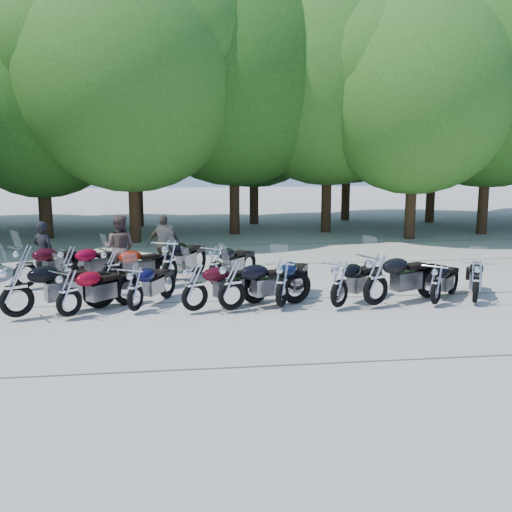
{
  "coord_description": "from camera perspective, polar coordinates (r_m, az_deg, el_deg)",
  "views": [
    {
      "loc": [
        -1.79,
        -12.6,
        3.66
      ],
      "look_at": [
        0.0,
        1.5,
        1.1
      ],
      "focal_mm": 42.0,
      "sensor_mm": 36.0,
      "label": 1
    }
  ],
  "objects": [
    {
      "name": "tree_12",
      "position": [
        29.36,
        -0.2,
        14.24
      ],
      "size": [
        7.88,
        7.88,
        9.67
      ],
      "color": "#3A2614",
      "rests_on": "ground"
    },
    {
      "name": "motorcycle_1",
      "position": [
        13.53,
        -17.42,
        -3.24
      ],
      "size": [
        2.04,
        2.03,
        1.25
      ],
      "primitive_type": null,
      "rotation": [
        0.0,
        0.0,
        2.35
      ],
      "color": "maroon",
      "rests_on": "ground"
    },
    {
      "name": "rider_0",
      "position": [
        17.39,
        -19.58,
        0.34
      ],
      "size": [
        0.74,
        0.64,
        1.72
      ],
      "primitive_type": "imported",
      "rotation": [
        0.0,
        0.0,
        2.71
      ],
      "color": "black",
      "rests_on": "ground"
    },
    {
      "name": "motorcycle_7",
      "position": [
        14.06,
        11.36,
        -2.07
      ],
      "size": [
        2.63,
        1.79,
        1.44
      ],
      "primitive_type": null,
      "rotation": [
        0.0,
        0.0,
        2.02
      ],
      "color": "black",
      "rests_on": "ground"
    },
    {
      "name": "motorcycle_9",
      "position": [
        15.01,
        20.22,
        -2.17
      ],
      "size": [
        1.55,
        2.21,
        1.21
      ],
      "primitive_type": null,
      "rotation": [
        0.0,
        0.0,
        2.67
      ],
      "color": "black",
      "rests_on": "ground"
    },
    {
      "name": "motorcycle_10",
      "position": [
        16.7,
        -21.15,
        -0.81
      ],
      "size": [
        2.25,
        2.09,
        1.33
      ],
      "primitive_type": null,
      "rotation": [
        0.0,
        0.0,
        2.29
      ],
      "color": "#350711",
      "rests_on": "ground"
    },
    {
      "name": "motorcycle_8",
      "position": [
        14.58,
        16.8,
        -2.44
      ],
      "size": [
        1.78,
        1.97,
        1.15
      ],
      "primitive_type": null,
      "rotation": [
        0.0,
        0.0,
        2.45
      ],
      "color": "black",
      "rests_on": "ground"
    },
    {
      "name": "motorcycle_11",
      "position": [
        16.47,
        -17.42,
        -0.83
      ],
      "size": [
        2.16,
        2.01,
        1.28
      ],
      "primitive_type": null,
      "rotation": [
        0.0,
        0.0,
        2.29
      ],
      "color": "maroon",
      "rests_on": "ground"
    },
    {
      "name": "motorcycle_0",
      "position": [
        13.8,
        -21.88,
        -2.84
      ],
      "size": [
        2.62,
        1.85,
        1.44
      ],
      "primitive_type": null,
      "rotation": [
        0.0,
        0.0,
        2.05
      ],
      "color": "black",
      "rests_on": "ground"
    },
    {
      "name": "motorcycle_4",
      "position": [
        13.44,
        -2.31,
        -2.65
      ],
      "size": [
        2.47,
        1.53,
        1.34
      ],
      "primitive_type": null,
      "rotation": [
        0.0,
        0.0,
        1.94
      ],
      "color": "black",
      "rests_on": "ground"
    },
    {
      "name": "ground",
      "position": [
        13.24,
        0.82,
        -5.83
      ],
      "size": [
        90.0,
        90.0,
        0.0
      ],
      "primitive_type": "plane",
      "color": "#A8A498",
      "rests_on": "ground"
    },
    {
      "name": "tree_4",
      "position": [
        25.97,
        -2.14,
        16.78
      ],
      "size": [
        9.13,
        9.13,
        11.2
      ],
      "color": "#3A2614",
      "rests_on": "ground"
    },
    {
      "name": "tree_10",
      "position": [
        30.35,
        -20.15,
        13.37
      ],
      "size": [
        7.78,
        7.78,
        9.55
      ],
      "color": "#3A2614",
      "rests_on": "ground"
    },
    {
      "name": "tree_7",
      "position": [
        27.76,
        21.5,
        15.16
      ],
      "size": [
        8.79,
        8.79,
        10.79
      ],
      "color": "#3A2614",
      "rests_on": "ground"
    },
    {
      "name": "rider_1",
      "position": [
        17.11,
        -12.86,
        0.76
      ],
      "size": [
        1.07,
        0.94,
        1.85
      ],
      "primitive_type": "imported",
      "rotation": [
        0.0,
        0.0,
        2.84
      ],
      "color": "brown",
      "rests_on": "ground"
    },
    {
      "name": "motorcycle_12",
      "position": [
        16.21,
        -13.57,
        -0.9
      ],
      "size": [
        2.24,
        1.63,
        1.24
      ],
      "primitive_type": null,
      "rotation": [
        0.0,
        0.0,
        2.07
      ],
      "color": "#921705",
      "rests_on": "ground"
    },
    {
      "name": "motorcycle_5",
      "position": [
        13.69,
        2.48,
        -2.49
      ],
      "size": [
        1.68,
        2.38,
        1.31
      ],
      "primitive_type": null,
      "rotation": [
        0.0,
        0.0,
        2.67
      ],
      "color": "black",
      "rests_on": "ground"
    },
    {
      "name": "tree_2",
      "position": [
        26.08,
        -19.86,
        13.25
      ],
      "size": [
        7.31,
        7.31,
        8.97
      ],
      "color": "#3A2614",
      "rests_on": "ground"
    },
    {
      "name": "rider_2",
      "position": [
        17.82,
        -8.71,
        1.08
      ],
      "size": [
        1.1,
        0.67,
        1.74
      ],
      "primitive_type": "imported",
      "rotation": [
        0.0,
        0.0,
        2.89
      ],
      "color": "#4D4737",
      "rests_on": "ground"
    },
    {
      "name": "motorcycle_2",
      "position": [
        13.65,
        -11.45,
        -2.96
      ],
      "size": [
        1.53,
        2.18,
        1.2
      ],
      "primitive_type": null,
      "rotation": [
        0.0,
        0.0,
        2.68
      ],
      "color": "black",
      "rests_on": "ground"
    },
    {
      "name": "tree_5",
      "position": [
        26.75,
        6.94,
        16.38
      ],
      "size": [
        9.04,
        9.04,
        11.1
      ],
      "color": "#3A2614",
      "rests_on": "ground"
    },
    {
      "name": "motorcycle_13",
      "position": [
        16.05,
        -8.24,
        -0.48
      ],
      "size": [
        1.81,
        2.6,
        1.43
      ],
      "primitive_type": null,
      "rotation": [
        0.0,
        0.0,
        2.68
      ],
      "color": "black",
      "rests_on": "ground"
    },
    {
      "name": "tree_13",
      "position": [
        31.34,
        8.77,
        14.44
      ],
      "size": [
        8.31,
        8.31,
        10.2
      ],
      "color": "#3A2614",
      "rests_on": "ground"
    },
    {
      "name": "tree_3",
      "position": [
        24.06,
        -11.92,
        16.34
      ],
      "size": [
        8.7,
        8.7,
        10.67
      ],
      "color": "#3A2614",
      "rests_on": "ground"
    },
    {
      "name": "tree_11",
      "position": [
        29.15,
        -11.42,
        13.62
      ],
      "size": [
        7.56,
        7.56,
        9.28
      ],
      "color": "#3A2614",
      "rests_on": "ground"
    },
    {
      "name": "motorcycle_14",
      "position": [
        16.0,
        -3.87,
        -0.76
      ],
      "size": [
        1.91,
        2.13,
        1.24
      ],
      "primitive_type": null,
      "rotation": [
        0.0,
        0.0,
        2.45
      ],
      "color": "black",
      "rests_on": "ground"
    },
    {
      "name": "motorcycle_6",
      "position": [
        13.79,
        7.96,
        -2.55
      ],
      "size": [
        2.12,
        2.04,
        1.28
      ],
      "primitive_type": null,
      "rotation": [
        0.0,
        0.0,
        2.32
      ],
      "color": "black",
      "rests_on": "ground"
    },
    {
      "name": "tree_6",
      "position": [
        25.31,
        14.97,
        14.75
      ],
      "size": [
        8.0,
        8.0,
        9.82
      ],
      "color": "#3A2614",
      "rests_on": "ground"
    },
    {
      "name": "motorcycle_3",
      "position": [
        13.42,
        -5.87,
        -2.83
      ],
      "size": [
        2.35,
        1.66,
        1.29
      ],
      "primitive_type": null,
      "rotation": [
        0.0,
        0.0,
        2.04
      ],
      "color": "#370711",
      "rests_on": "ground"
    },
    {
      "name": "tree_14",
      "position": [
        31.36,
        16.71,
        13.75
      ],
      "size": [
        8.02,
        8.02,
        9.84
      ],
      "color": "#3A2614",
      "rests_on": "ground"
    }
  ]
}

